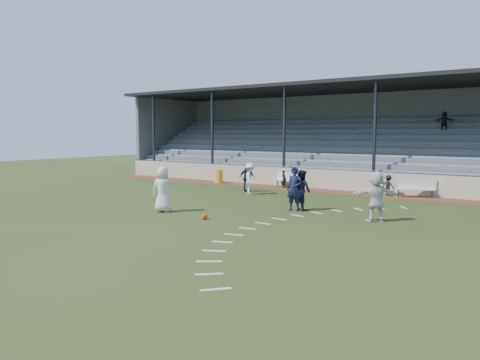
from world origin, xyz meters
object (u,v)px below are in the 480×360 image
(trash_bin, at_px, (219,176))
(player_navy_lead, at_px, (294,189))
(bench_right, at_px, (416,187))
(football, at_px, (205,216))
(bench_left, at_px, (286,178))
(player_white_lead, at_px, (163,189))

(trash_bin, height_order, player_navy_lead, player_navy_lead)
(bench_right, height_order, football, bench_right)
(bench_left, distance_m, trash_bin, 5.13)
(trash_bin, bearing_deg, football, -54.34)
(trash_bin, xyz_separation_m, player_navy_lead, (9.85, -7.14, 0.51))
(bench_right, distance_m, player_navy_lead, 8.28)
(bench_right, relative_size, football, 8.24)
(trash_bin, relative_size, player_white_lead, 0.45)
(bench_right, distance_m, football, 12.65)
(bench_left, xyz_separation_m, bench_right, (7.95, 0.06, 0.00))
(bench_left, bearing_deg, football, -54.29)
(bench_left, bearing_deg, bench_right, 22.26)
(trash_bin, height_order, football, trash_bin)
(player_navy_lead, bearing_deg, player_white_lead, -146.76)
(trash_bin, relative_size, football, 3.68)
(trash_bin, xyz_separation_m, football, (7.95, -11.08, -0.35))
(bench_left, bearing_deg, player_white_lead, -67.05)
(bench_left, xyz_separation_m, trash_bin, (-5.11, -0.43, -0.12))
(bench_left, distance_m, player_white_lead, 11.19)
(bench_left, relative_size, trash_bin, 2.24)
(trash_bin, bearing_deg, player_white_lead, -63.64)
(bench_left, bearing_deg, player_navy_lead, -36.08)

